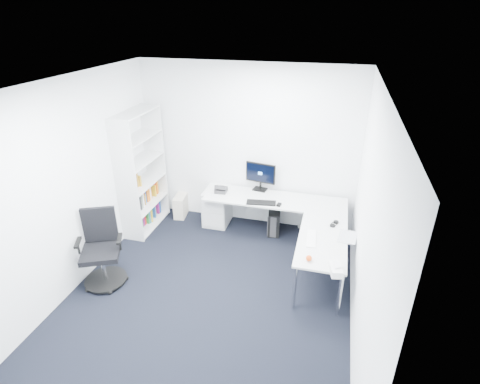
% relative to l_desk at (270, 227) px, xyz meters
% --- Properties ---
extents(ground, '(4.20, 4.20, 0.00)m').
position_rel_l_desk_xyz_m(ground, '(-0.55, -1.40, -0.33)').
color(ground, black).
extents(ceiling, '(4.20, 4.20, 0.00)m').
position_rel_l_desk_xyz_m(ceiling, '(-0.55, -1.40, 2.37)').
color(ceiling, white).
extents(wall_back, '(3.60, 0.02, 2.70)m').
position_rel_l_desk_xyz_m(wall_back, '(-0.55, 0.70, 1.02)').
color(wall_back, white).
rests_on(wall_back, ground).
extents(wall_front, '(3.60, 0.02, 2.70)m').
position_rel_l_desk_xyz_m(wall_front, '(-0.55, -3.50, 1.02)').
color(wall_front, white).
rests_on(wall_front, ground).
extents(wall_left, '(0.02, 4.20, 2.70)m').
position_rel_l_desk_xyz_m(wall_left, '(-2.35, -1.40, 1.02)').
color(wall_left, white).
rests_on(wall_left, ground).
extents(wall_right, '(0.02, 4.20, 2.70)m').
position_rel_l_desk_xyz_m(wall_right, '(1.25, -1.40, 1.02)').
color(wall_right, white).
rests_on(wall_right, ground).
extents(l_desk, '(2.26, 1.27, 0.66)m').
position_rel_l_desk_xyz_m(l_desk, '(0.00, 0.00, 0.00)').
color(l_desk, '#BCBEBE').
rests_on(l_desk, ground).
extents(drawer_pedestal, '(0.41, 0.51, 0.63)m').
position_rel_l_desk_xyz_m(drawer_pedestal, '(-1.02, 0.45, -0.02)').
color(drawer_pedestal, '#BCBEBE').
rests_on(drawer_pedestal, ground).
extents(bookshelf, '(0.39, 1.00, 2.01)m').
position_rel_l_desk_xyz_m(bookshelf, '(-2.17, 0.05, 0.67)').
color(bookshelf, silver).
rests_on(bookshelf, ground).
extents(task_chair, '(0.78, 0.78, 1.05)m').
position_rel_l_desk_xyz_m(task_chair, '(-2.01, -1.49, 0.19)').
color(task_chair, black).
rests_on(task_chair, ground).
extents(black_pc_tower, '(0.25, 0.45, 0.41)m').
position_rel_l_desk_xyz_m(black_pc_tower, '(-0.01, 0.40, -0.12)').
color(black_pc_tower, black).
rests_on(black_pc_tower, ground).
extents(beige_pc_tower, '(0.24, 0.43, 0.39)m').
position_rel_l_desk_xyz_m(beige_pc_tower, '(-1.74, 0.53, -0.14)').
color(beige_pc_tower, beige).
rests_on(beige_pc_tower, ground).
extents(power_strip, '(0.32, 0.12, 0.04)m').
position_rel_l_desk_xyz_m(power_strip, '(0.53, 0.67, -0.31)').
color(power_strip, white).
rests_on(power_strip, ground).
extents(monitor, '(0.53, 0.25, 0.49)m').
position_rel_l_desk_xyz_m(monitor, '(-0.30, 0.59, 0.57)').
color(monitor, black).
rests_on(monitor, l_desk).
extents(black_keyboard, '(0.47, 0.22, 0.02)m').
position_rel_l_desk_xyz_m(black_keyboard, '(-0.18, 0.12, 0.34)').
color(black_keyboard, black).
rests_on(black_keyboard, l_desk).
extents(mouse, '(0.07, 0.10, 0.03)m').
position_rel_l_desk_xyz_m(mouse, '(0.10, 0.11, 0.35)').
color(mouse, black).
rests_on(mouse, l_desk).
extents(desk_phone, '(0.20, 0.20, 0.13)m').
position_rel_l_desk_xyz_m(desk_phone, '(-0.91, 0.34, 0.40)').
color(desk_phone, '#2B2A2D').
rests_on(desk_phone, l_desk).
extents(laptop, '(0.38, 0.37, 0.24)m').
position_rel_l_desk_xyz_m(laptop, '(1.13, -0.55, 0.45)').
color(laptop, silver).
rests_on(laptop, l_desk).
extents(white_keyboard, '(0.15, 0.43, 0.01)m').
position_rel_l_desk_xyz_m(white_keyboard, '(0.67, -0.70, 0.34)').
color(white_keyboard, white).
rests_on(white_keyboard, l_desk).
extents(headphones, '(0.17, 0.20, 0.05)m').
position_rel_l_desk_xyz_m(headphones, '(0.95, -0.25, 0.35)').
color(headphones, black).
rests_on(headphones, l_desk).
extents(orange_fruit, '(0.07, 0.07, 0.07)m').
position_rel_l_desk_xyz_m(orange_fruit, '(0.68, -1.19, 0.37)').
color(orange_fruit, '#E34D14').
rests_on(orange_fruit, l_desk).
extents(tissue_box, '(0.18, 0.27, 0.09)m').
position_rel_l_desk_xyz_m(tissue_box, '(1.00, -1.34, 0.37)').
color(tissue_box, white).
rests_on(tissue_box, l_desk).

